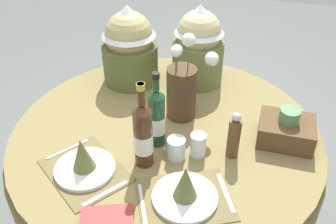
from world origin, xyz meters
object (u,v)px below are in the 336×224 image
Objects in this scene: place_setting_right at (185,190)px; wine_bottle_right at (143,135)px; tumbler_mid at (198,145)px; wine_bottle_left at (157,117)px; place_setting_left at (84,162)px; dining_table at (166,152)px; flower_vase at (183,88)px; book_on_table at (106,224)px; tumbler_near_right at (176,148)px; gift_tub_back_centre at (199,42)px; gift_tub_back_left at (129,42)px; pepper_mill at (234,137)px; woven_basket_side_right at (286,130)px.

place_setting_right is 1.12× the size of wine_bottle_right.
place_setting_right reaches higher than tumbler_mid.
place_setting_right is 0.35m from wine_bottle_left.
dining_table is at bearing 54.37° from place_setting_left.
book_on_table is (-0.09, -0.68, -0.14)m from flower_vase.
wine_bottle_right is at bearing 145.02° from place_setting_right.
tumbler_mid is (0.17, -0.11, 0.18)m from dining_table.
gift_tub_back_centre is (-0.05, 0.62, 0.18)m from tumbler_near_right.
tumbler_mid is 0.57× the size of book_on_table.
place_setting_left is 1.02× the size of gift_tub_back_left.
gift_tub_back_centre reaches higher than place_setting_left.
gift_tub_back_left is (-0.61, 0.45, 0.12)m from pepper_mill.
tumbler_mid is at bearing -8.29° from wine_bottle_left.
wine_bottle_right reaches higher than tumbler_mid.
flower_vase is 1.98× the size of pepper_mill.
gift_tub_back_left is (-0.07, 0.70, 0.17)m from place_setting_left.
wine_bottle_right reaches higher than pepper_mill.
wine_bottle_left is 0.55m from gift_tub_back_left.
woven_basket_side_right is (0.53, 0.17, -0.08)m from wine_bottle_left.
pepper_mill reaches higher than tumbler_mid.
tumbler_near_right is (0.11, 0.07, -0.10)m from wine_bottle_right.
gift_tub_back_left is at bearing 145.07° from flower_vase.
gift_tub_back_centre is (0.05, 0.55, 0.09)m from wine_bottle_left.
dining_table is 0.44m from place_setting_left.
tumbler_near_right is at bearing -161.25° from pepper_mill.
place_setting_left is 0.46m from tumbler_mid.
place_setting_right is (0.18, -0.36, 0.18)m from dining_table.
book_on_table is 0.43× the size of gift_tub_back_centre.
gift_tub_back_centre is (-0.13, 0.58, 0.17)m from tumbler_mid.
wine_bottle_left is (-0.01, -0.09, 0.27)m from dining_table.
place_setting_left is 0.29m from book_on_table.
woven_basket_side_right reaches higher than place_setting_right.
gift_tub_back_centre reaches higher than wine_bottle_right.
flower_vase is at bearing 173.37° from woven_basket_side_right.
wine_bottle_left is 3.77× the size of tumbler_near_right.
place_setting_right is at bearing -88.33° from tumbler_mid.
dining_table is 6.09× the size of woven_basket_side_right.
tumbler_near_right is 0.09m from tumbler_mid.
flower_vase reaches higher than wine_bottle_left.
woven_basket_side_right is (0.43, 0.23, 0.01)m from tumbler_near_right.
gift_tub_back_left reaches higher than place_setting_right.
tumbler_mid is at bearing 91.67° from place_setting_right.
wine_bottle_right is (-0.03, -0.22, 0.28)m from dining_table.
woven_basket_side_right is (0.75, 0.41, 0.01)m from place_setting_left.
gift_tub_back_centre is at bearing 84.65° from wine_bottle_left.
woven_basket_side_right is at bearing -6.63° from flower_vase.
place_setting_right is 0.30m from book_on_table.
gift_tub_back_centre reaches higher than dining_table.
place_setting_right is at bearing -63.87° from dining_table.
dining_table is 0.59m from gift_tub_back_centre.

